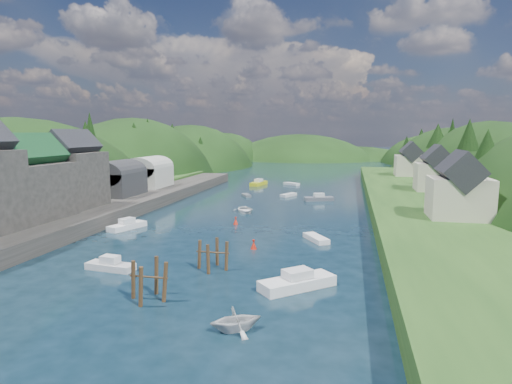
% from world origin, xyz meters
% --- Properties ---
extents(ground, '(600.00, 600.00, 0.00)m').
position_xyz_m(ground, '(0.00, 50.00, 0.00)').
color(ground, black).
rests_on(ground, ground).
extents(hillside_left, '(44.00, 245.56, 52.00)m').
position_xyz_m(hillside_left, '(-45.00, 75.00, -8.03)').
color(hillside_left, black).
rests_on(hillside_left, ground).
extents(hillside_right, '(36.00, 245.56, 48.00)m').
position_xyz_m(hillside_right, '(45.00, 75.00, -7.41)').
color(hillside_right, black).
rests_on(hillside_right, ground).
extents(far_hills, '(103.00, 68.00, 44.00)m').
position_xyz_m(far_hills, '(1.22, 174.01, -10.80)').
color(far_hills, black).
rests_on(far_hills, ground).
extents(hill_trees, '(91.18, 150.36, 12.38)m').
position_xyz_m(hill_trees, '(-0.29, 64.27, 11.00)').
color(hill_trees, black).
rests_on(hill_trees, ground).
extents(quay_left, '(12.00, 110.00, 2.00)m').
position_xyz_m(quay_left, '(-24.00, 20.00, 1.00)').
color(quay_left, '#2D2B28').
rests_on(quay_left, ground).
extents(terrace_left_grass, '(12.00, 110.00, 2.50)m').
position_xyz_m(terrace_left_grass, '(-31.00, 20.00, 1.25)').
color(terrace_left_grass, '#234719').
rests_on(terrace_left_grass, ground).
extents(boat_sheds, '(7.00, 21.00, 7.50)m').
position_xyz_m(boat_sheds, '(-26.00, 39.00, 5.27)').
color(boat_sheds, '#2D2D30').
rests_on(boat_sheds, quay_left).
extents(terrace_right, '(16.00, 120.00, 2.40)m').
position_xyz_m(terrace_right, '(25.00, 40.00, 1.20)').
color(terrace_right, '#234719').
rests_on(terrace_right, ground).
extents(right_bank_cottages, '(9.00, 59.24, 8.41)m').
position_xyz_m(right_bank_cottages, '(28.00, 48.33, 5.84)').
color(right_bank_cottages, beige).
rests_on(right_bank_cottages, terrace_right).
extents(piling_cluster_near, '(3.17, 2.96, 3.72)m').
position_xyz_m(piling_cluster_near, '(-1.21, -5.07, 1.29)').
color(piling_cluster_near, '#382314').
rests_on(piling_cluster_near, ground).
extents(piling_cluster_far, '(3.24, 3.02, 3.35)m').
position_xyz_m(piling_cluster_far, '(1.26, 3.24, 1.11)').
color(piling_cluster_far, '#382314').
rests_on(piling_cluster_far, ground).
extents(channel_buoy_near, '(0.70, 0.70, 1.10)m').
position_xyz_m(channel_buoy_near, '(3.49, 10.97, 0.48)').
color(channel_buoy_near, '#B61E0E').
rests_on(channel_buoy_near, ground).
extents(channel_buoy_far, '(0.70, 0.70, 1.10)m').
position_xyz_m(channel_buoy_far, '(-1.84, 22.98, 0.48)').
color(channel_buoy_far, '#B61E0E').
rests_on(channel_buoy_far, ground).
extents(moored_boats, '(30.16, 82.44, 1.80)m').
position_xyz_m(moored_boats, '(0.25, 24.65, 0.50)').
color(moored_boats, white).
rests_on(moored_boats, ground).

